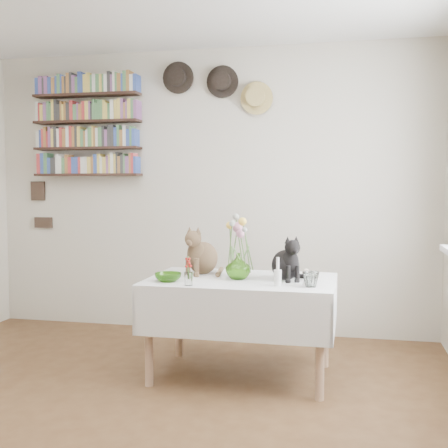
% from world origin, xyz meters
% --- Properties ---
extents(room, '(4.08, 4.58, 2.58)m').
position_xyz_m(room, '(0.00, 0.00, 1.25)').
color(room, brown).
rests_on(room, ground).
extents(dining_table, '(1.27, 0.82, 0.67)m').
position_xyz_m(dining_table, '(0.53, 1.10, 0.51)').
color(dining_table, white).
rests_on(dining_table, room).
extents(tabby_cat, '(0.31, 0.35, 0.35)m').
position_xyz_m(tabby_cat, '(0.21, 1.26, 0.85)').
color(tabby_cat, brown).
rests_on(tabby_cat, dining_table).
extents(black_cat, '(0.31, 0.33, 0.31)m').
position_xyz_m(black_cat, '(0.82, 1.13, 0.83)').
color(black_cat, black).
rests_on(black_cat, dining_table).
extents(flower_vase, '(0.20, 0.20, 0.18)m').
position_xyz_m(flower_vase, '(0.51, 1.07, 0.76)').
color(flower_vase, '#77C23B').
rests_on(flower_vase, dining_table).
extents(green_bowl, '(0.23, 0.23, 0.06)m').
position_xyz_m(green_bowl, '(0.07, 0.89, 0.70)').
color(green_bowl, '#77C23B').
rests_on(green_bowl, dining_table).
extents(drinking_glass, '(0.11, 0.11, 0.10)m').
position_xyz_m(drinking_glass, '(1.00, 0.88, 0.72)').
color(drinking_glass, white).
rests_on(drinking_glass, dining_table).
extents(candlestick, '(0.05, 0.05, 0.18)m').
position_xyz_m(candlestick, '(0.80, 0.88, 0.73)').
color(candlestick, white).
rests_on(candlestick, dining_table).
extents(berry_jar, '(0.05, 0.05, 0.21)m').
position_xyz_m(berry_jar, '(0.24, 0.78, 0.76)').
color(berry_jar, white).
rests_on(berry_jar, dining_table).
extents(porcelain_figurine, '(0.06, 0.06, 0.10)m').
position_xyz_m(porcelain_figurine, '(0.97, 0.95, 0.72)').
color(porcelain_figurine, white).
rests_on(porcelain_figurine, dining_table).
extents(flower_bouquet, '(0.17, 0.13, 0.39)m').
position_xyz_m(flower_bouquet, '(0.51, 1.08, 1.01)').
color(flower_bouquet, '#4C7233').
rests_on(flower_bouquet, flower_vase).
extents(bookshelf_unit, '(1.00, 0.16, 0.91)m').
position_xyz_m(bookshelf_unit, '(-1.10, 2.16, 1.84)').
color(bookshelf_unit, '#321E16').
rests_on(bookshelf_unit, room).
extents(wall_hats, '(0.98, 0.09, 0.48)m').
position_xyz_m(wall_hats, '(0.12, 2.19, 2.17)').
color(wall_hats, black).
rests_on(wall_hats, room).
extents(wall_art_plaques, '(0.21, 0.02, 0.44)m').
position_xyz_m(wall_art_plaques, '(-1.63, 2.23, 1.12)').
color(wall_art_plaques, '#38281E').
rests_on(wall_art_plaques, room).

